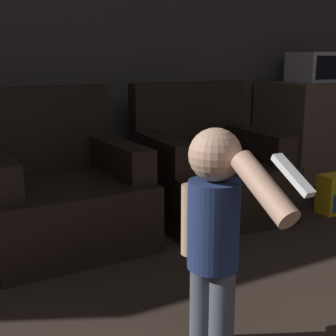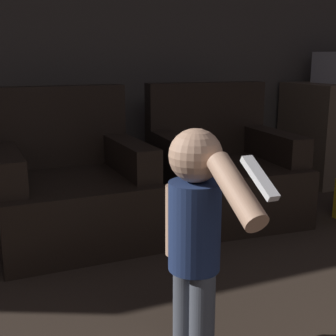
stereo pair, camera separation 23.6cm
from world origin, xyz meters
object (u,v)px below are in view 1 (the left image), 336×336
Objects in this scene: person_toddler at (215,225)px; toy_backpack at (333,194)px; microwave at (320,67)px; armchair_right at (207,171)px; armchair_left at (59,191)px.

person_toddler reaches higher than toy_backpack.
microwave reaches higher than person_toddler.
armchair_left is at bearing -175.42° from armchair_right.
armchair_left is 1.09m from armchair_right.
toy_backpack is (1.89, -0.47, -0.17)m from armchair_left.
armchair_right is 1.71m from person_toddler.
person_toddler is at bearing -118.08° from armchair_right.
armchair_right is at bearing -43.82° from person_toddler.
armchair_left is at bearing 165.92° from toy_backpack.
microwave reaches higher than armchair_right.
armchair_left reaches higher than person_toddler.
armchair_left is 3.25× the size of toy_backpack.
armchair_right is 3.44× the size of toy_backpack.
armchair_right is at bearing -0.75° from armchair_left.
armchair_right is 1.77m from microwave.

